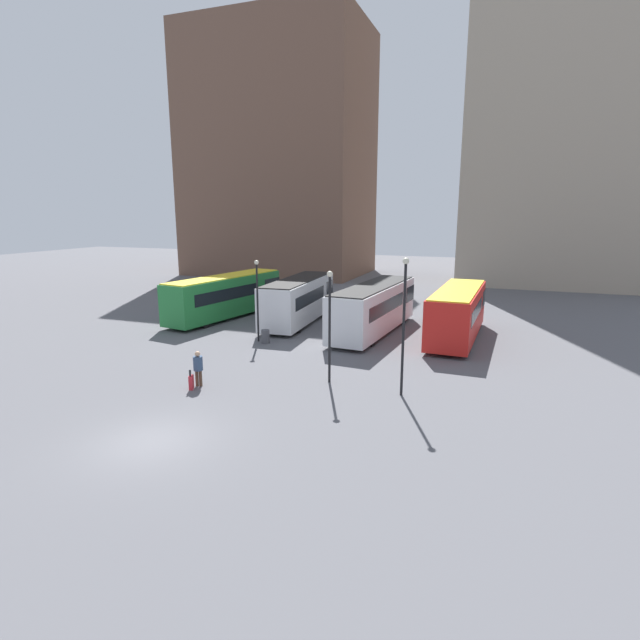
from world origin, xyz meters
The scene contains 13 objects.
ground_plane centered at (0.00, 0.00, 0.00)m, with size 160.00×160.00×0.00m, color #56565B.
building_block_left centered at (-17.26, 48.10, 15.28)m, with size 22.30×15.07×30.56m.
building_block_right centered at (16.30, 48.10, 20.72)m, with size 20.38×10.16×41.43m.
bus_0 centered at (-8.72, 19.73, 1.78)m, with size 4.16×11.51×3.27m.
bus_1 centered at (-2.77, 20.11, 1.77)m, with size 3.13×10.15×3.28m.
bus_2 centered at (3.26, 19.04, 1.78)m, with size 3.42×11.30×3.29m.
bus_3 centered at (8.74, 19.24, 1.78)m, with size 2.88×10.16×3.29m.
traveler centered at (-1.75, 5.57, 1.02)m, with size 0.57×0.57×1.71m.
suitcase centered at (-1.81, 5.05, 0.35)m, with size 0.29×0.38×0.98m.
lamp_post_0 centered at (-3.00, 14.04, 3.07)m, with size 0.28×0.28×5.17m.
lamp_post_1 centered at (3.86, 8.26, 3.20)m, with size 0.28×0.28×5.41m.
lamp_post_2 centered at (7.47, 7.75, 3.60)m, with size 0.28×0.28×6.18m.
trash_bin centered at (-2.37, 13.78, 0.42)m, with size 0.52×0.52×0.85m.
Camera 1 is at (11.53, -13.41, 8.08)m, focal length 28.00 mm.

